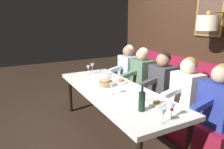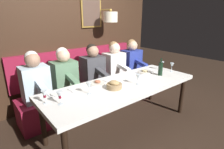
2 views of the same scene
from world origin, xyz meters
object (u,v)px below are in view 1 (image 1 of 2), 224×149
Objects in this scene: diner_near at (187,86)px; wine_glass_1 at (92,66)px; diner_nearest at (218,97)px; dining_table at (115,93)px; wine_glass_0 at (88,68)px; bread_bowl at (106,83)px; wine_glass_4 at (112,86)px; wine_bottle at (142,101)px; wine_glass_2 at (100,73)px; diner_middle at (162,77)px; wine_glass_5 at (163,113)px; wine_glass_3 at (172,107)px; diner_farthest at (128,65)px; diner_far at (142,70)px.

wine_glass_1 is (-0.76, 1.69, 0.04)m from diner_near.
wine_glass_1 is (-0.76, 2.19, 0.04)m from diner_nearest.
dining_table is 1.16m from wine_glass_1.
bread_bowl is at bearing -91.75° from wine_glass_0.
diner_nearest reaches higher than wine_glass_4.
wine_bottle is (-0.97, 0.26, 0.04)m from diner_nearest.
wine_glass_2 is at bearing 87.45° from dining_table.
dining_table is 15.07× the size of wine_glass_0.
wine_glass_0 is 1.80m from wine_bottle.
wine_glass_2 is at bearing 85.43° from wine_bottle.
diner_middle reaches higher than wine_glass_5.
wine_glass_3 is (-0.79, -1.05, 0.04)m from diner_middle.
diner_nearest reaches higher than wine_glass_0.
wine_glass_3 is at bearing -110.51° from diner_farthest.
wine_glass_3 is at bearing -178.23° from diner_nearest.
diner_far is 0.48m from diner_farthest.
diner_nearest is 2.32m from wine_glass_1.
diner_nearest is 1.00× the size of diner_farthest.
dining_table is 15.07× the size of wine_glass_2.
diner_nearest is 2.08m from diner_farthest.
wine_glass_5 is at bearing -91.81° from wine_glass_0.
dining_table is 3.13× the size of diner_middle.
wine_glass_0 is 0.75× the size of bread_bowl.
diner_farthest is at bearing 49.10° from dining_table.
wine_glass_3 is 0.55× the size of wine_bottle.
diner_far reaches higher than wine_bottle.
diner_middle is 4.82× the size of wine_glass_1.
wine_glass_4 is at bearing 138.99° from diner_nearest.
wine_glass_4 is at bearing -172.44° from diner_middle.
diner_far is at bearing -27.64° from wine_glass_0.
wine_glass_1 is at bearing 141.76° from diner_far.
wine_bottle is at bearing -96.17° from wine_glass_1.
wine_glass_3 is 0.75× the size of bread_bowl.
wine_glass_5 is (-0.96, -0.08, 0.04)m from diner_nearest.
bread_bowl is (-0.92, -0.81, -0.03)m from diner_farthest.
wine_glass_2 is (-0.86, -0.43, 0.04)m from diner_farthest.
diner_nearest reaches higher than wine_glass_5.
wine_glass_2 is 0.55× the size of wine_bottle.
wine_glass_1 is (-0.76, 0.60, 0.04)m from diner_far.
diner_farthest is at bearing 41.50° from bread_bowl.
diner_near is 1.00m from wine_bottle.
wine_glass_5 is at bearing -95.13° from wine_glass_1.
bread_bowl is (-0.06, -0.38, -0.07)m from wine_glass_2.
wine_bottle is at bearing 121.96° from wine_glass_3.
wine_bottle is (-0.00, 0.35, -0.00)m from wine_glass_5.
diner_middle reaches higher than wine_bottle.
wine_glass_4 reaches higher than dining_table.
wine_glass_2 is at bearing 143.96° from diner_middle.
diner_far is 4.82× the size of wine_glass_4.
diner_far is 0.98m from bread_bowl.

